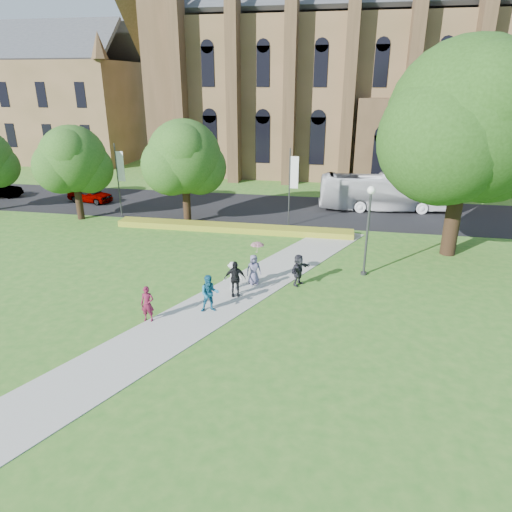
% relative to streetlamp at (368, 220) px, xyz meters
% --- Properties ---
extents(ground, '(160.00, 160.00, 0.00)m').
position_rel_streetlamp_xyz_m(ground, '(-7.50, -6.50, -3.30)').
color(ground, '#2F6C20').
rests_on(ground, ground).
extents(road, '(160.00, 10.00, 0.02)m').
position_rel_streetlamp_xyz_m(road, '(-7.50, 13.50, -3.29)').
color(road, black).
rests_on(road, ground).
extents(footpath, '(15.58, 28.54, 0.04)m').
position_rel_streetlamp_xyz_m(footpath, '(-7.50, -5.50, -3.28)').
color(footpath, '#B2B2A8').
rests_on(footpath, ground).
extents(flower_hedge, '(18.00, 1.40, 0.45)m').
position_rel_streetlamp_xyz_m(flower_hedge, '(-9.50, 6.70, -3.07)').
color(flower_hedge, gold).
rests_on(flower_hedge, ground).
extents(cathedral, '(52.60, 18.25, 28.00)m').
position_rel_streetlamp_xyz_m(cathedral, '(2.50, 33.23, 9.69)').
color(cathedral, brown).
rests_on(cathedral, ground).
extents(building_west, '(22.00, 14.00, 18.30)m').
position_rel_streetlamp_xyz_m(building_west, '(-41.50, 35.50, 5.91)').
color(building_west, brown).
rests_on(building_west, ground).
extents(streetlamp, '(0.44, 0.44, 5.24)m').
position_rel_streetlamp_xyz_m(streetlamp, '(0.00, 0.00, 0.00)').
color(streetlamp, '#38383D').
rests_on(streetlamp, ground).
extents(large_tree, '(9.60, 9.60, 13.20)m').
position_rel_streetlamp_xyz_m(large_tree, '(5.50, 4.50, 5.07)').
color(large_tree, '#332114').
rests_on(large_tree, ground).
extents(street_tree_0, '(5.20, 5.20, 7.50)m').
position_rel_streetlamp_xyz_m(street_tree_0, '(-22.50, 7.50, 1.58)').
color(street_tree_0, '#332114').
rests_on(street_tree_0, ground).
extents(street_tree_1, '(5.60, 5.60, 8.05)m').
position_rel_streetlamp_xyz_m(street_tree_1, '(-13.50, 8.00, 1.93)').
color(street_tree_1, '#332114').
rests_on(street_tree_1, ground).
extents(banner_pole_0, '(0.70, 0.10, 6.00)m').
position_rel_streetlamp_xyz_m(banner_pole_0, '(-5.39, 8.70, 0.09)').
color(banner_pole_0, '#38383D').
rests_on(banner_pole_0, ground).
extents(banner_pole_1, '(0.70, 0.10, 6.00)m').
position_rel_streetlamp_xyz_m(banner_pole_1, '(-19.39, 8.70, 0.09)').
color(banner_pole_1, '#38383D').
rests_on(banner_pole_1, ground).
extents(tour_coach, '(11.49, 3.69, 3.14)m').
position_rel_streetlamp_xyz_m(tour_coach, '(2.15, 14.96, -1.70)').
color(tour_coach, silver).
rests_on(tour_coach, road).
extents(car_0, '(4.59, 2.59, 1.47)m').
position_rel_streetlamp_xyz_m(car_0, '(-24.59, 12.70, -2.54)').
color(car_0, gray).
rests_on(car_0, road).
extents(pedestrian_0, '(0.67, 0.47, 1.73)m').
position_rel_streetlamp_xyz_m(pedestrian_0, '(-10.16, -7.59, -2.39)').
color(pedestrian_0, '#5B142C').
rests_on(pedestrian_0, footpath).
extents(pedestrian_1, '(1.10, 0.98, 1.89)m').
position_rel_streetlamp_xyz_m(pedestrian_1, '(-7.57, -6.14, -2.31)').
color(pedestrian_1, '#195C7F').
rests_on(pedestrian_1, footpath).
extents(pedestrian_2, '(1.15, 0.84, 1.60)m').
position_rel_streetlamp_xyz_m(pedestrian_2, '(-7.03, -3.49, -2.46)').
color(pedestrian_2, '#B9B9B9').
rests_on(pedestrian_2, footpath).
extents(pedestrian_3, '(1.22, 0.78, 1.93)m').
position_rel_streetlamp_xyz_m(pedestrian_3, '(-6.76, -4.22, -2.29)').
color(pedestrian_3, black).
rests_on(pedestrian_3, footpath).
extents(pedestrian_4, '(0.98, 0.84, 1.70)m').
position_rel_streetlamp_xyz_m(pedestrian_4, '(-6.08, -2.55, -2.41)').
color(pedestrian_4, slate).
rests_on(pedestrian_4, footpath).
extents(pedestrian_5, '(1.22, 1.70, 1.77)m').
position_rel_streetlamp_xyz_m(pedestrian_5, '(-3.63, -2.22, -2.37)').
color(pedestrian_5, '#25252C').
rests_on(pedestrian_5, footpath).
extents(parasol, '(0.73, 0.73, 0.64)m').
position_rel_streetlamp_xyz_m(parasol, '(-5.90, -2.45, -1.24)').
color(parasol, '#D395A1').
rests_on(parasol, pedestrian_4).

